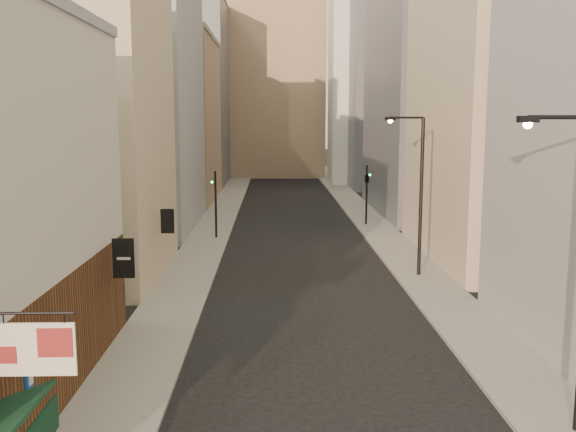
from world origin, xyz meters
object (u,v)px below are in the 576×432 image
object	(u,v)px
clock_tower	(277,61)
traffic_light_left	(215,192)
streetlamp_mid	(418,187)
white_tower	(361,44)
traffic_light_right	(367,179)

from	to	relation	value
clock_tower	traffic_light_left	xyz separation A→B (m)	(-4.92, -55.10, -14.13)
clock_tower	streetlamp_mid	xyz separation A→B (m)	(7.12, -66.87, -12.58)
clock_tower	traffic_light_left	world-z (taller)	clock_tower
clock_tower	streetlamp_mid	distance (m)	68.42
white_tower	streetlamp_mid	world-z (taller)	white_tower
traffic_light_left	traffic_light_right	distance (m)	13.19
streetlamp_mid	traffic_light_right	distance (m)	17.59
clock_tower	white_tower	world-z (taller)	clock_tower
streetlamp_mid	white_tower	bearing A→B (deg)	70.11
streetlamp_mid	traffic_light_right	size ratio (longest dim) A/B	1.77
traffic_light_right	clock_tower	bearing A→B (deg)	-96.90
streetlamp_mid	traffic_light_left	size ratio (longest dim) A/B	1.77
traffic_light_right	streetlamp_mid	bearing A→B (deg)	75.70
streetlamp_mid	traffic_light_left	world-z (taller)	streetlamp_mid
white_tower	traffic_light_right	bearing A→B (deg)	-96.57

